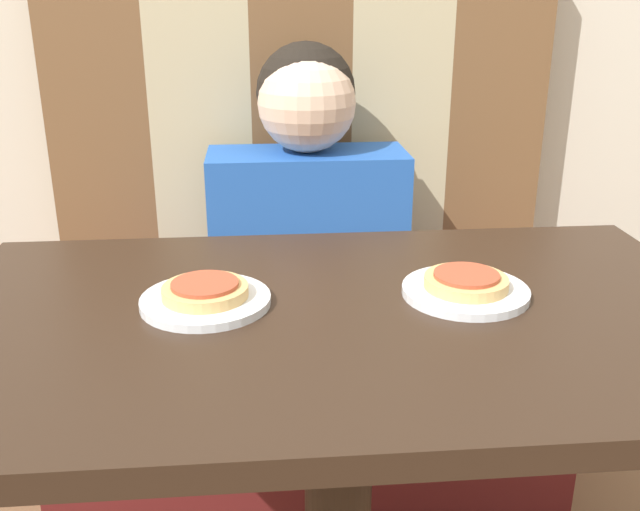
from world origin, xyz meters
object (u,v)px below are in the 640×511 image
plate_left (206,301)px  pizza_right (466,281)px  person (307,189)px  plate_right (465,291)px  pizza_left (205,290)px

plate_left → pizza_right: (0.36, 0.00, 0.02)m
person → plate_right: 0.61m
person → plate_left: 0.61m
pizza_left → pizza_right: same height
person → pizza_left: 0.61m
person → plate_left: size_ratio=3.45×
plate_right → pizza_left: pizza_left is taller
plate_right → pizza_right: bearing=14.0°
plate_left → person: bearing=72.8°
person → pizza_left: size_ratio=5.23×
plate_right → pizza_right: size_ratio=1.52×
pizza_left → plate_right: bearing=-0.0°
pizza_left → pizza_right: 0.36m
plate_left → pizza_left: size_ratio=1.52×
plate_left → plate_right: bearing=0.0°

